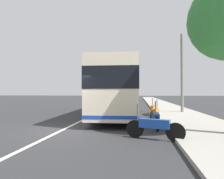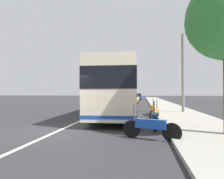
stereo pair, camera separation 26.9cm
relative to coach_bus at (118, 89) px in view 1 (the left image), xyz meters
The scene contains 12 objects.
ground_plane 6.58m from the coach_bus, 162.54° to the left, with size 220.00×220.00×0.00m, color #2D2D30.
sidewalk_curb 6.42m from the coach_bus, 48.95° to the right, with size 110.00×3.60×0.14m, color #9E998E.
lane_divider_line 4.87m from the coach_bus, 25.04° to the left, with size 110.00×0.16×0.01m, color silver.
coach_bus is the anchor object (origin of this frame).
motorcycle_mid_row 7.84m from the coach_bus, 163.90° to the right, with size 0.76×2.07×1.28m.
motorcycle_nearest_curb 5.71m from the coach_bus, 153.93° to the right, with size 2.32×0.27×1.27m.
motorcycle_by_tree 3.59m from the coach_bus, 127.50° to the right, with size 2.19×0.72×1.27m.
motorcycle_far_end 3.12m from the coach_bus, 72.69° to the right, with size 2.30×0.36×1.27m.
car_side_street 32.74m from the coach_bus, ahead, with size 4.31×2.15×1.57m.
car_ahead_same_lane 22.87m from the coach_bus, ahead, with size 4.35×1.80×1.47m.
car_far_distant 18.35m from the coach_bus, ahead, with size 4.43×2.02×1.54m.
utility_pole 5.68m from the coach_bus, 67.39° to the right, with size 0.23×0.23×6.56m, color slate.
Camera 1 is at (-8.71, -3.48, 1.70)m, focal length 31.56 mm.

